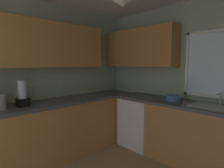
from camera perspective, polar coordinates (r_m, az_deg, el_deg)
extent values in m
cube|color=#9EAD8E|center=(3.23, 25.37, 1.19)|extent=(3.77, 0.06, 2.50)
cube|color=#9EAD8E|center=(3.25, -21.46, 1.40)|extent=(0.06, 3.62, 2.50)
cube|color=white|center=(3.09, 31.54, -3.65)|extent=(1.14, 0.04, 0.04)
cube|color=white|center=(3.24, 22.52, 5.80)|extent=(0.04, 0.04, 1.01)
cube|color=#AD7542|center=(3.00, -24.09, 11.46)|extent=(0.32, 2.45, 0.70)
cube|color=#AD7542|center=(3.59, 8.33, 11.03)|extent=(1.53, 0.32, 0.70)
cube|color=#AD7542|center=(3.12, -18.38, -13.98)|extent=(0.62, 3.20, 0.88)
cube|color=#4C4C51|center=(2.99, -18.69, -5.70)|extent=(0.65, 3.23, 0.04)
cube|color=#AD7542|center=(3.02, 26.06, -14.99)|extent=(2.83, 0.62, 0.88)
cube|color=#4C4C51|center=(2.89, 26.51, -6.46)|extent=(2.86, 0.65, 0.04)
cube|color=white|center=(3.48, 8.82, -11.61)|extent=(0.60, 0.60, 0.87)
cylinder|color=#B7B7BC|center=(2.74, -31.67, -4.78)|extent=(0.14, 0.14, 0.21)
cube|color=#9EA0A5|center=(2.83, 29.88, -6.39)|extent=(0.63, 0.40, 0.02)
cylinder|color=#B7B7BC|center=(2.97, 30.86, -4.20)|extent=(0.03, 0.03, 0.18)
cylinder|color=#B7B7BC|center=(2.86, 30.42, -2.82)|extent=(0.02, 0.20, 0.02)
cylinder|color=#4C7099|center=(3.05, 18.66, -4.22)|extent=(0.24, 0.24, 0.09)
cube|color=black|center=(2.83, -26.14, -5.13)|extent=(0.15, 0.15, 0.11)
cylinder|color=#B2BCC6|center=(2.81, -26.32, -1.52)|extent=(0.12, 0.12, 0.25)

